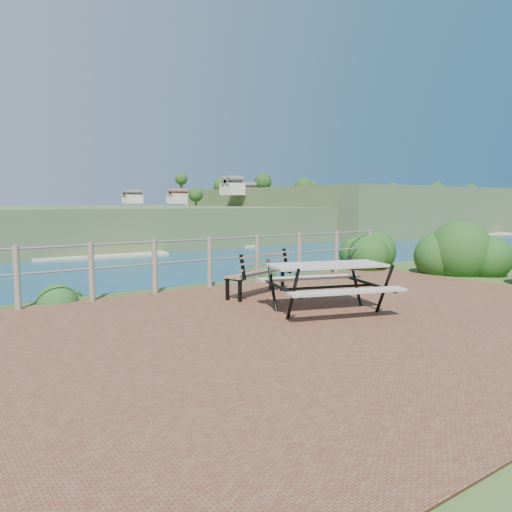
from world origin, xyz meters
The scene contains 9 objects.
ground centered at (0.00, 0.00, 0.00)m, with size 10.00×7.00×0.12m, color brown.
safety_railing centered at (0.00, 3.35, 0.57)m, with size 9.40×0.10×1.00m.
distant_bay centered at (173.07, 202.61, -1.52)m, with size 290.00×232.36×24.00m.
picnic_table centered at (0.34, 0.43, 0.47)m, with size 1.88×1.45×0.74m.
park_bench centered at (0.27, 2.16, 0.53)m, with size 1.47×0.79×0.81m.
shrub_right_front centered at (5.70, 1.53, 0.00)m, with size 1.51×1.51×2.13m, color #164816.
shrub_right_edge centered at (4.81, 3.69, 0.00)m, with size 1.12×1.12×1.59m, color #164816.
shrub_lip_west centered at (-2.60, 3.89, 0.00)m, with size 0.70×0.70×0.42m, color #1D491B.
shrub_lip_east centered at (1.82, 4.16, 0.00)m, with size 0.70×0.70×0.41m, color #164816.
Camera 1 is at (-4.90, -5.02, 1.68)m, focal length 35.00 mm.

